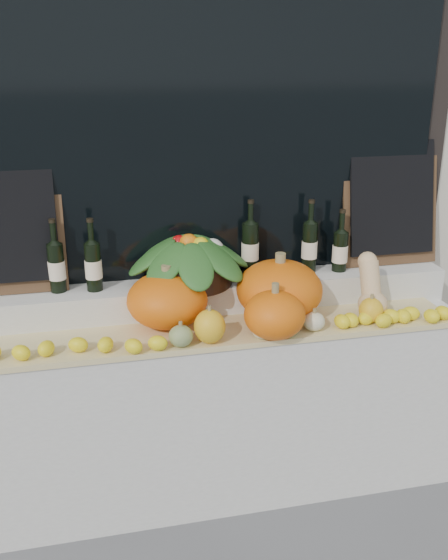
# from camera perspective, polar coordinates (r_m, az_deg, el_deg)

# --- Properties ---
(storefront_facade) EXTENTS (7.00, 0.94, 4.50)m
(storefront_facade) POSITION_cam_1_polar(r_m,az_deg,el_deg) (3.35, -3.27, 23.35)
(storefront_facade) COLOR beige
(storefront_facade) RESTS_ON ground
(display_sill) EXTENTS (2.30, 0.55, 0.88)m
(display_sill) POSITION_cam_1_polar(r_m,az_deg,el_deg) (3.10, -0.31, -11.36)
(display_sill) COLOR silver
(display_sill) RESTS_ON ground
(rear_tier) EXTENTS (2.30, 0.25, 0.16)m
(rear_tier) POSITION_cam_1_polar(r_m,az_deg,el_deg) (3.00, -0.95, -1.40)
(rear_tier) COLOR silver
(rear_tier) RESTS_ON display_sill
(straw_bedding) EXTENTS (2.10, 0.32, 0.02)m
(straw_bedding) POSITION_cam_1_polar(r_m,az_deg,el_deg) (2.78, 0.23, -4.75)
(straw_bedding) COLOR tan
(straw_bedding) RESTS_ON display_sill
(pumpkin_left) EXTENTS (0.45, 0.45, 0.24)m
(pumpkin_left) POSITION_cam_1_polar(r_m,az_deg,el_deg) (2.78, -5.21, -1.83)
(pumpkin_left) COLOR orange
(pumpkin_left) RESTS_ON straw_bedding
(pumpkin_right) EXTENTS (0.40, 0.40, 0.27)m
(pumpkin_right) POSITION_cam_1_polar(r_m,az_deg,el_deg) (2.85, 5.08, -0.91)
(pumpkin_right) COLOR orange
(pumpkin_right) RESTS_ON straw_bedding
(pumpkin_center) EXTENTS (0.30, 0.30, 0.21)m
(pumpkin_center) POSITION_cam_1_polar(r_m,az_deg,el_deg) (2.67, 4.65, -3.19)
(pumpkin_center) COLOR orange
(pumpkin_center) RESTS_ON straw_bedding
(butternut_squash) EXTENTS (0.14, 0.20, 0.29)m
(butternut_squash) POSITION_cam_1_polar(r_m,az_deg,el_deg) (2.96, 13.29, -0.84)
(butternut_squash) COLOR #E4BA86
(butternut_squash) RESTS_ON straw_bedding
(decorative_gourds) EXTENTS (0.99, 0.17, 0.17)m
(decorative_gourds) POSITION_cam_1_polar(r_m,az_deg,el_deg) (2.69, 3.70, -4.03)
(decorative_gourds) COLOR #355F1C
(decorative_gourds) RESTS_ON straw_bedding
(lemon_heap) EXTENTS (2.20, 0.16, 0.06)m
(lemon_heap) POSITION_cam_1_polar(r_m,az_deg,el_deg) (2.66, 0.76, -4.88)
(lemon_heap) COLOR yellow
(lemon_heap) RESTS_ON straw_bedding
(produce_bowl) EXTENTS (0.61, 0.61, 0.25)m
(produce_bowl) POSITION_cam_1_polar(r_m,az_deg,el_deg) (2.90, -3.21, 1.97)
(produce_bowl) COLOR black
(produce_bowl) RESTS_ON rear_tier
(wine_bottle_far_left) EXTENTS (0.08, 0.08, 0.34)m
(wine_bottle_far_left) POSITION_cam_1_polar(r_m,az_deg,el_deg) (2.89, -15.06, 1.18)
(wine_bottle_far_left) COLOR black
(wine_bottle_far_left) RESTS_ON rear_tier
(wine_bottle_near_left) EXTENTS (0.08, 0.08, 0.34)m
(wine_bottle_near_left) POSITION_cam_1_polar(r_m,az_deg,el_deg) (2.87, -11.86, 1.28)
(wine_bottle_near_left) COLOR black
(wine_bottle_near_left) RESTS_ON rear_tier
(wine_bottle_tall) EXTENTS (0.08, 0.08, 0.37)m
(wine_bottle_tall) POSITION_cam_1_polar(r_m,az_deg,el_deg) (3.01, 2.40, 2.93)
(wine_bottle_tall) COLOR black
(wine_bottle_tall) RESTS_ON rear_tier
(wine_bottle_near_right) EXTENTS (0.08, 0.08, 0.36)m
(wine_bottle_near_right) POSITION_cam_1_polar(r_m,az_deg,el_deg) (3.07, 7.82, 3.06)
(wine_bottle_near_right) COLOR black
(wine_bottle_near_right) RESTS_ON rear_tier
(wine_bottle_far_right) EXTENTS (0.08, 0.08, 0.31)m
(wine_bottle_far_right) POSITION_cam_1_polar(r_m,az_deg,el_deg) (3.11, 10.56, 2.66)
(wine_bottle_far_right) COLOR black
(wine_bottle_far_right) RESTS_ON rear_tier
(chalkboard_left) EXTENTS (0.50, 0.14, 0.61)m
(chalkboard_left) POSITION_cam_1_polar(r_m,az_deg,el_deg) (2.90, -19.43, 4.99)
(chalkboard_left) COLOR #4C331E
(chalkboard_left) RESTS_ON rear_tier
(chalkboard_right) EXTENTS (0.50, 0.14, 0.61)m
(chalkboard_right) POSITION_cam_1_polar(r_m,az_deg,el_deg) (3.24, 15.03, 6.99)
(chalkboard_right) COLOR #4C331E
(chalkboard_right) RESTS_ON rear_tier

